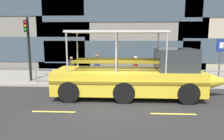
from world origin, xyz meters
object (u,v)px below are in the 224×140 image
(parking_sign, at_px, (221,53))
(pedestrian_mid_left, at_px, (135,66))
(duck_tour_boat, at_px, (138,76))
(pedestrian_mid_right, at_px, (97,64))
(traffic_light_pole, at_px, (28,43))
(pedestrian_near_stern, at_px, (72,65))
(pedestrian_near_bow, at_px, (172,66))

(parking_sign, xyz_separation_m, pedestrian_mid_left, (-5.13, 0.45, -0.86))
(parking_sign, bearing_deg, duck_tour_boat, -153.86)
(duck_tour_boat, distance_m, pedestrian_mid_left, 3.01)
(pedestrian_mid_left, bearing_deg, pedestrian_mid_right, 172.59)
(traffic_light_pole, bearing_deg, pedestrian_mid_right, 10.34)
(duck_tour_boat, bearing_deg, pedestrian_near_stern, 140.21)
(pedestrian_near_bow, relative_size, pedestrian_mid_left, 1.01)
(pedestrian_near_stern, bearing_deg, traffic_light_pole, -158.18)
(parking_sign, distance_m, pedestrian_near_stern, 9.59)
(pedestrian_near_bow, bearing_deg, pedestrian_mid_right, 174.59)
(duck_tour_boat, distance_m, pedestrian_near_bow, 3.76)
(pedestrian_near_bow, bearing_deg, traffic_light_pole, -178.04)
(parking_sign, bearing_deg, pedestrian_near_bow, 173.50)
(pedestrian_near_bow, distance_m, pedestrian_mid_right, 4.93)
(traffic_light_pole, relative_size, parking_sign, 1.49)
(traffic_light_pole, distance_m, parking_sign, 11.99)
(parking_sign, relative_size, pedestrian_near_bow, 1.65)
(traffic_light_pole, relative_size, pedestrian_near_stern, 2.70)
(duck_tour_boat, height_order, pedestrian_near_stern, duck_tour_boat)
(traffic_light_pole, xyz_separation_m, pedestrian_near_bow, (9.17, 0.31, -1.46))
(traffic_light_pole, height_order, pedestrian_mid_right, traffic_light_pole)
(parking_sign, height_order, pedestrian_mid_left, parking_sign)
(parking_sign, xyz_separation_m, duck_tour_boat, (-5.22, -2.56, -0.96))
(pedestrian_near_bow, xyz_separation_m, pedestrian_near_stern, (-6.69, 0.68, -0.09))
(traffic_light_pole, bearing_deg, duck_tour_boat, -20.80)
(duck_tour_boat, bearing_deg, pedestrian_near_bow, 50.06)
(pedestrian_mid_left, relative_size, pedestrian_mid_right, 0.97)
(pedestrian_mid_left, bearing_deg, pedestrian_near_bow, -3.18)
(traffic_light_pole, relative_size, pedestrian_near_bow, 2.46)
(pedestrian_near_bow, bearing_deg, parking_sign, -6.50)
(traffic_light_pole, distance_m, pedestrian_mid_right, 4.57)
(parking_sign, xyz_separation_m, pedestrian_near_stern, (-9.49, 1.00, -0.94))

